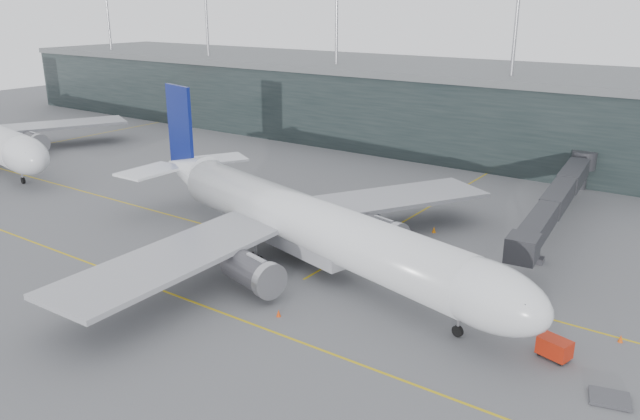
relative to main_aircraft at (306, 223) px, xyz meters
The scene contains 17 objects.
ground 8.46m from the main_aircraft, 113.11° to the left, with size 320.00×320.00×0.00m, color #58585D.
taxiline_a 5.95m from the main_aircraft, 137.84° to the left, with size 160.00×0.25×0.02m, color gold.
taxiline_b 14.52m from the main_aircraft, 101.66° to the right, with size 160.00×0.25×0.02m, color gold.
taxiline_lead_main 27.01m from the main_aircraft, 85.22° to the left, with size 0.25×60.00×0.02m, color gold.
taxiline_lead_adj 82.31m from the main_aircraft, 161.17° to the left, with size 0.25×60.00×0.02m, color gold.
terminal 64.65m from the main_aircraft, 92.47° to the left, with size 240.00×36.00×29.00m.
main_aircraft is the anchor object (origin of this frame).
jet_bridge 34.02m from the main_aircraft, 55.21° to the left, with size 6.62×43.89×5.78m.
gse_cart 27.71m from the main_aircraft, ahead, with size 2.78×2.15×1.67m.
baggage_dolly 33.15m from the main_aircraft, 12.66° to the right, with size 2.73×2.18×0.27m, color #3B3B40.
uld_a 18.14m from the main_aircraft, 120.10° to the left, with size 2.47×2.19×1.89m.
uld_b 18.72m from the main_aircraft, 110.26° to the left, with size 2.27×1.91×1.90m.
uld_c 17.14m from the main_aircraft, 95.26° to the left, with size 1.86×1.50×1.67m.
cone_nose 31.39m from the main_aircraft, ahead, with size 0.42×0.42×0.66m, color #E04C0C.
cone_wing_stbd 12.89m from the main_aircraft, 65.32° to the right, with size 0.42×0.42×0.67m, color #CA3B0B.
cone_wing_port 18.62m from the main_aircraft, 66.88° to the left, with size 0.48×0.48×0.77m, color orange.
cone_tail 15.36m from the main_aircraft, 158.03° to the right, with size 0.42×0.42×0.67m, color #CF6B0B.
Camera 1 is at (39.76, -56.26, 26.79)m, focal length 35.00 mm.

